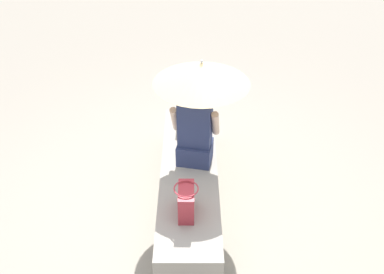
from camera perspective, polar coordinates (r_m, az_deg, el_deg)
The scene contains 6 objects.
ground_plane at distance 4.69m, azimuth -0.37°, elevation -8.82°, with size 14.00×14.00×0.00m, color #9E9384.
stone_bench at distance 4.52m, azimuth -0.38°, elevation -6.66°, with size 2.29×0.57×0.48m, color #A8A093.
person_seated at distance 4.26m, azimuth 0.40°, elevation 1.02°, with size 0.34×0.50×0.90m.
parasol at distance 4.05m, azimuth 1.25°, elevation 8.39°, with size 0.92×0.92×1.09m.
handbag_black at distance 3.82m, azimuth -0.76°, elevation -8.43°, with size 0.29×0.22×0.30m.
tote_bag_canvas at distance 4.99m, azimuth -0.74°, elevation 3.62°, with size 0.22×0.17×0.33m.
Camera 1 is at (-3.36, -0.03, 3.27)m, focal length 40.62 mm.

